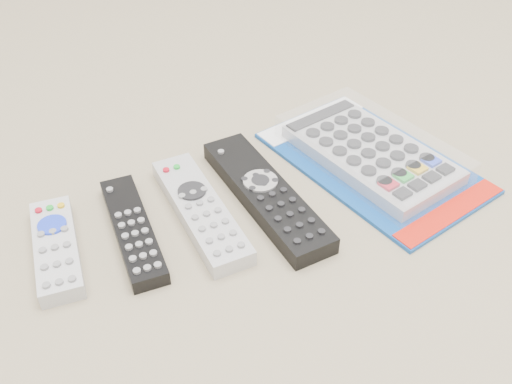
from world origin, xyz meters
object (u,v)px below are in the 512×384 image
remote_slim_black (133,230)px  remote_silver_dvd (200,210)px  remote_small_grey (56,248)px  jumbo_remote_packaged (371,152)px  remote_large_black (266,194)px

remote_slim_black → remote_silver_dvd: (0.09, -0.01, 0.00)m
remote_small_grey → jumbo_remote_packaged: (0.44, -0.05, 0.01)m
remote_large_black → remote_small_grey: bearing=172.5°
jumbo_remote_packaged → remote_silver_dvd: bearing=169.6°
remote_slim_black → remote_large_black: remote_large_black is taller
remote_small_grey → remote_silver_dvd: size_ratio=0.76×
remote_small_grey → remote_slim_black: (0.09, -0.02, -0.00)m
remote_slim_black → remote_small_grey: bearing=178.7°
jumbo_remote_packaged → remote_large_black: bearing=173.1°
remote_slim_black → jumbo_remote_packaged: size_ratio=0.60×
remote_large_black → jumbo_remote_packaged: size_ratio=0.78×
remote_small_grey → jumbo_remote_packaged: 0.44m
remote_small_grey → remote_large_black: bearing=1.3°
remote_silver_dvd → jumbo_remote_packaged: jumbo_remote_packaged is taller
remote_small_grey → remote_silver_dvd: (0.18, -0.03, 0.00)m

